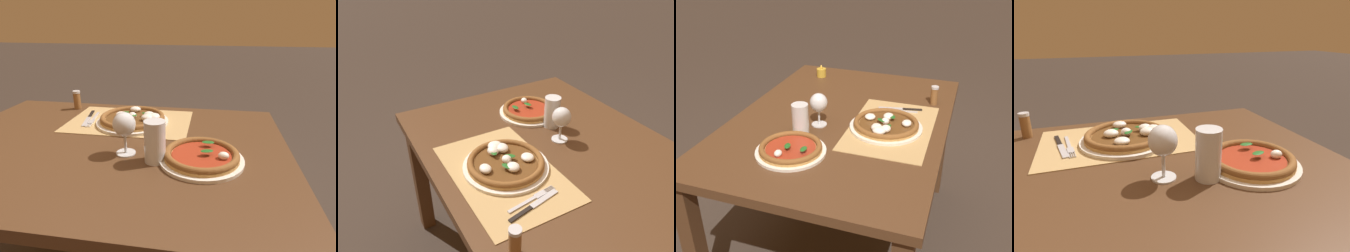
{
  "view_description": "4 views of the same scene",
  "coord_description": "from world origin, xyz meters",
  "views": [
    {
      "loc": [
        -0.39,
        0.94,
        1.2
      ],
      "look_at": [
        -0.23,
        -0.06,
        0.8
      ],
      "focal_mm": 30.0,
      "sensor_mm": 36.0,
      "label": 1
    },
    {
      "loc": [
        0.83,
        -0.71,
        1.51
      ],
      "look_at": [
        -0.25,
        -0.1,
        0.78
      ],
      "focal_mm": 35.0,
      "sensor_mm": 36.0,
      "label": 2
    },
    {
      "loc": [
        -1.58,
        -0.56,
        1.56
      ],
      "look_at": [
        -0.23,
        -0.09,
        0.83
      ],
      "focal_mm": 42.0,
      "sensor_mm": 36.0,
      "label": 3
    },
    {
      "loc": [
        0.08,
        0.74,
        1.13
      ],
      "look_at": [
        -0.21,
        -0.12,
        0.82
      ],
      "focal_mm": 30.0,
      "sensor_mm": 36.0,
      "label": 4
    }
  ],
  "objects": [
    {
      "name": "dining_table",
      "position": [
        0.0,
        0.0,
        0.64
      ],
      "size": [
        1.37,
        0.99,
        0.74
      ],
      "color": "#4C301C",
      "rests_on": "ground"
    },
    {
      "name": "paper_placemat",
      "position": [
        -0.01,
        -0.25,
        0.74
      ],
      "size": [
        0.56,
        0.36,
        0.0
      ],
      "primitive_type": "cube",
      "color": "tan",
      "rests_on": "dining_table"
    },
    {
      "name": "pizza_near",
      "position": [
        -0.04,
        -0.23,
        0.76
      ],
      "size": [
        0.33,
        0.33,
        0.05
      ],
      "color": "silver",
      "rests_on": "paper_placemat"
    },
    {
      "name": "pizza_far",
      "position": [
        -0.36,
        0.09,
        0.76
      ],
      "size": [
        0.29,
        0.29,
        0.05
      ],
      "color": "silver",
      "rests_on": "dining_table"
    },
    {
      "name": "wine_glass",
      "position": [
        -0.09,
        0.07,
        0.85
      ],
      "size": [
        0.08,
        0.08,
        0.16
      ],
      "color": "silver",
      "rests_on": "dining_table"
    },
    {
      "name": "pint_glass",
      "position": [
        -0.21,
        0.11,
        0.81
      ],
      "size": [
        0.07,
        0.07,
        0.15
      ],
      "color": "silver",
      "rests_on": "dining_table"
    },
    {
      "name": "fork",
      "position": [
        0.16,
        -0.23,
        0.75
      ],
      "size": [
        0.05,
        0.2,
        0.0
      ],
      "color": "#B7B7BC",
      "rests_on": "paper_placemat"
    },
    {
      "name": "knife",
      "position": [
        0.19,
        -0.24,
        0.75
      ],
      "size": [
        0.06,
        0.21,
        0.01
      ],
      "color": "black",
      "rests_on": "paper_placemat"
    },
    {
      "name": "pepper_shaker",
      "position": [
        0.31,
        -0.39,
        0.79
      ],
      "size": [
        0.04,
        0.04,
        0.1
      ],
      "color": "brown",
      "rests_on": "dining_table"
    }
  ]
}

